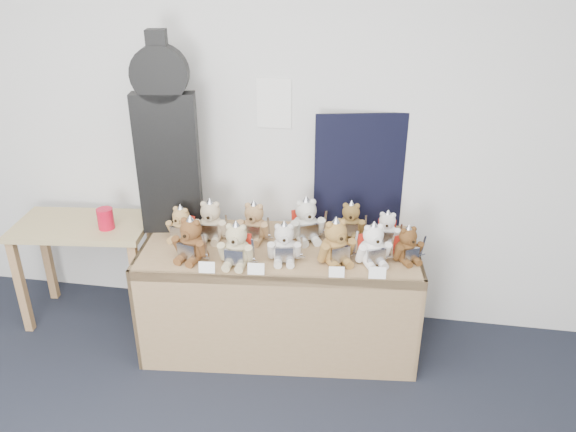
% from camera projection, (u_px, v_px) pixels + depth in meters
% --- Properties ---
extents(room_shell, '(6.00, 6.00, 6.00)m').
position_uv_depth(room_shell, '(274.00, 104.00, 3.34)').
color(room_shell, white).
rests_on(room_shell, floor).
extents(display_table, '(1.69, 0.84, 0.68)m').
position_uv_depth(display_table, '(279.00, 274.00, 3.30)').
color(display_table, olive).
rests_on(display_table, floor).
extents(side_table, '(0.88, 0.55, 0.69)m').
position_uv_depth(side_table, '(85.00, 240.00, 3.60)').
color(side_table, '#A18C57').
rests_on(side_table, floor).
extents(guitar_case, '(0.38, 0.17, 1.20)m').
position_uv_depth(guitar_case, '(166.00, 139.00, 3.26)').
color(guitar_case, black).
rests_on(guitar_case, display_table).
extents(navy_board, '(0.54, 0.14, 0.73)m').
position_uv_depth(navy_board, '(359.00, 172.00, 3.39)').
color(navy_board, black).
rests_on(navy_board, display_table).
extents(red_cup, '(0.10, 0.10, 0.13)m').
position_uv_depth(red_cup, '(106.00, 219.00, 3.45)').
color(red_cup, red).
rests_on(red_cup, side_table).
extents(teddy_front_far_left, '(0.23, 0.21, 0.28)m').
position_uv_depth(teddy_front_far_left, '(191.00, 241.00, 3.13)').
color(teddy_front_far_left, brown).
rests_on(teddy_front_far_left, display_table).
extents(teddy_front_left, '(0.23, 0.19, 0.28)m').
position_uv_depth(teddy_front_left, '(237.00, 246.00, 3.07)').
color(teddy_front_left, tan).
rests_on(teddy_front_left, display_table).
extents(teddy_front_centre, '(0.22, 0.19, 0.26)m').
position_uv_depth(teddy_front_centre, '(284.00, 244.00, 3.11)').
color(teddy_front_centre, beige).
rests_on(teddy_front_centre, display_table).
extents(teddy_front_right, '(0.24, 0.24, 0.29)m').
position_uv_depth(teddy_front_right, '(336.00, 243.00, 3.09)').
color(teddy_front_right, olive).
rests_on(teddy_front_right, display_table).
extents(teddy_front_far_right, '(0.22, 0.21, 0.27)m').
position_uv_depth(teddy_front_far_right, '(373.00, 246.00, 3.09)').
color(teddy_front_far_right, white).
rests_on(teddy_front_far_right, display_table).
extents(teddy_front_end, '(0.19, 0.19, 0.23)m').
position_uv_depth(teddy_front_end, '(408.00, 246.00, 3.12)').
color(teddy_front_end, brown).
rests_on(teddy_front_end, display_table).
extents(teddy_back_left, '(0.23, 0.19, 0.28)m').
position_uv_depth(teddy_back_left, '(211.00, 222.00, 3.34)').
color(teddy_back_left, '#C0AC8C').
rests_on(teddy_back_left, display_table).
extents(teddy_back_centre_left, '(0.22, 0.18, 0.27)m').
position_uv_depth(teddy_back_centre_left, '(254.00, 223.00, 3.34)').
color(teddy_back_centre_left, tan).
rests_on(teddy_back_centre_left, display_table).
extents(teddy_back_centre_right, '(0.25, 0.24, 0.30)m').
position_uv_depth(teddy_back_centre_right, '(306.00, 222.00, 3.34)').
color(teddy_back_centre_right, beige).
rests_on(teddy_back_centre_right, display_table).
extents(teddy_back_right, '(0.20, 0.16, 0.25)m').
position_uv_depth(teddy_back_right, '(351.00, 221.00, 3.38)').
color(teddy_back_right, olive).
rests_on(teddy_back_right, display_table).
extents(teddy_back_end, '(0.18, 0.15, 0.23)m').
position_uv_depth(teddy_back_end, '(387.00, 229.00, 3.30)').
color(teddy_back_end, white).
rests_on(teddy_back_end, display_table).
extents(teddy_back_far_left, '(0.20, 0.18, 0.24)m').
position_uv_depth(teddy_back_far_left, '(181.00, 225.00, 3.35)').
color(teddy_back_far_left, '#A7814E').
rests_on(teddy_back_far_left, display_table).
extents(entry_card_a, '(0.09, 0.03, 0.06)m').
position_uv_depth(entry_card_a, '(207.00, 267.00, 3.02)').
color(entry_card_a, white).
rests_on(entry_card_a, display_table).
extents(entry_card_b, '(0.09, 0.03, 0.06)m').
position_uv_depth(entry_card_b, '(256.00, 269.00, 3.00)').
color(entry_card_b, white).
rests_on(entry_card_b, display_table).
extents(entry_card_c, '(0.08, 0.03, 0.06)m').
position_uv_depth(entry_card_c, '(337.00, 272.00, 2.98)').
color(entry_card_c, white).
rests_on(entry_card_c, display_table).
extents(entry_card_d, '(0.09, 0.03, 0.06)m').
position_uv_depth(entry_card_d, '(377.00, 273.00, 2.96)').
color(entry_card_d, white).
rests_on(entry_card_d, display_table).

